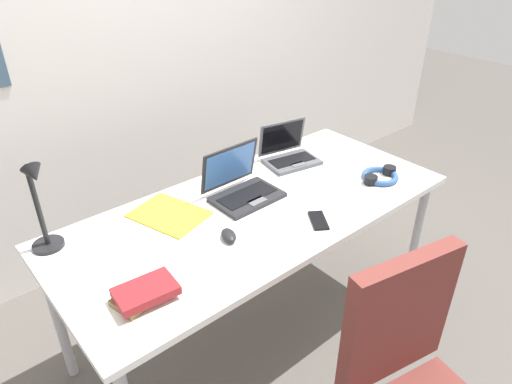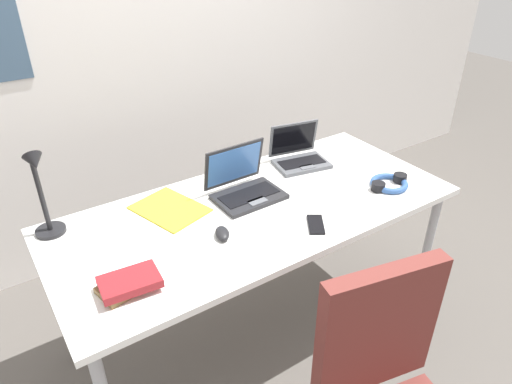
{
  "view_description": "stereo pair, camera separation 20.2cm",
  "coord_description": "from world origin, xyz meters",
  "px_view_note": "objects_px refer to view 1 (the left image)",
  "views": [
    {
      "loc": [
        -1.12,
        -1.32,
        1.85
      ],
      "look_at": [
        0.0,
        0.0,
        0.82
      ],
      "focal_mm": 32.63,
      "sensor_mm": 36.0,
      "label": 1
    },
    {
      "loc": [
        -0.96,
        -1.44,
        1.85
      ],
      "look_at": [
        0.0,
        0.0,
        0.82
      ],
      "focal_mm": 32.63,
      "sensor_mm": 36.0,
      "label": 2
    }
  ],
  "objects_px": {
    "desk_lamp": "(40,208)",
    "headphones": "(380,176)",
    "cell_phone": "(318,220)",
    "book_stack": "(144,293)",
    "computer_mouse": "(229,235)",
    "paper_folder_back_right": "(169,214)",
    "laptop_back_left": "(289,154)",
    "laptop_front_right": "(242,187)"
  },
  "relations": [
    {
      "from": "computer_mouse",
      "to": "cell_phone",
      "type": "relative_size",
      "value": 0.71
    },
    {
      "from": "headphones",
      "to": "book_stack",
      "type": "relative_size",
      "value": 0.98
    },
    {
      "from": "paper_folder_back_right",
      "to": "headphones",
      "type": "bearing_deg",
      "value": -22.15
    },
    {
      "from": "laptop_back_left",
      "to": "computer_mouse",
      "type": "height_order",
      "value": "laptop_back_left"
    },
    {
      "from": "computer_mouse",
      "to": "laptop_back_left",
      "type": "bearing_deg",
      "value": 47.57
    },
    {
      "from": "laptop_back_left",
      "to": "desk_lamp",
      "type": "bearing_deg",
      "value": 178.07
    },
    {
      "from": "laptop_back_left",
      "to": "computer_mouse",
      "type": "bearing_deg",
      "value": -152.63
    },
    {
      "from": "desk_lamp",
      "to": "laptop_back_left",
      "type": "distance_m",
      "value": 1.24
    },
    {
      "from": "laptop_back_left",
      "to": "cell_phone",
      "type": "relative_size",
      "value": 2.23
    },
    {
      "from": "laptop_back_left",
      "to": "cell_phone",
      "type": "xyz_separation_m",
      "value": [
        -0.29,
        -0.49,
        -0.04
      ]
    },
    {
      "from": "book_stack",
      "to": "paper_folder_back_right",
      "type": "bearing_deg",
      "value": 49.72
    },
    {
      "from": "laptop_back_left",
      "to": "cell_phone",
      "type": "bearing_deg",
      "value": -121.09
    },
    {
      "from": "desk_lamp",
      "to": "laptop_back_left",
      "type": "xyz_separation_m",
      "value": [
        1.22,
        -0.04,
        -0.16
      ]
    },
    {
      "from": "book_stack",
      "to": "desk_lamp",
      "type": "bearing_deg",
      "value": 107.12
    },
    {
      "from": "computer_mouse",
      "to": "paper_folder_back_right",
      "type": "relative_size",
      "value": 0.31
    },
    {
      "from": "laptop_front_right",
      "to": "book_stack",
      "type": "distance_m",
      "value": 0.74
    },
    {
      "from": "laptop_back_left",
      "to": "cell_phone",
      "type": "distance_m",
      "value": 0.57
    },
    {
      "from": "desk_lamp",
      "to": "computer_mouse",
      "type": "relative_size",
      "value": 4.17
    },
    {
      "from": "cell_phone",
      "to": "headphones",
      "type": "relative_size",
      "value": 0.64
    },
    {
      "from": "headphones",
      "to": "paper_folder_back_right",
      "type": "relative_size",
      "value": 0.69
    },
    {
      "from": "laptop_back_left",
      "to": "book_stack",
      "type": "height_order",
      "value": "laptop_back_left"
    },
    {
      "from": "laptop_back_left",
      "to": "computer_mouse",
      "type": "xyz_separation_m",
      "value": [
        -0.66,
        -0.34,
        -0.03
      ]
    },
    {
      "from": "desk_lamp",
      "to": "cell_phone",
      "type": "xyz_separation_m",
      "value": [
        0.93,
        -0.53,
        -0.19
      ]
    },
    {
      "from": "cell_phone",
      "to": "desk_lamp",
      "type": "bearing_deg",
      "value": -175.88
    },
    {
      "from": "desk_lamp",
      "to": "headphones",
      "type": "relative_size",
      "value": 1.87
    },
    {
      "from": "cell_phone",
      "to": "book_stack",
      "type": "xyz_separation_m",
      "value": [
        -0.79,
        0.06,
        0.02
      ]
    },
    {
      "from": "paper_folder_back_right",
      "to": "computer_mouse",
      "type": "bearing_deg",
      "value": -73.31
    },
    {
      "from": "cell_phone",
      "to": "headphones",
      "type": "xyz_separation_m",
      "value": [
        0.5,
        0.06,
        0.01
      ]
    },
    {
      "from": "laptop_front_right",
      "to": "laptop_back_left",
      "type": "bearing_deg",
      "value": 15.77
    },
    {
      "from": "desk_lamp",
      "to": "laptop_front_right",
      "type": "xyz_separation_m",
      "value": [
        0.82,
        -0.16,
        -0.15
      ]
    },
    {
      "from": "computer_mouse",
      "to": "paper_folder_back_right",
      "type": "bearing_deg",
      "value": 126.89
    },
    {
      "from": "laptop_back_left",
      "to": "laptop_front_right",
      "type": "bearing_deg",
      "value": -164.23
    },
    {
      "from": "paper_folder_back_right",
      "to": "cell_phone",
      "type": "bearing_deg",
      "value": -44.73
    },
    {
      "from": "laptop_front_right",
      "to": "book_stack",
      "type": "bearing_deg",
      "value": -155.07
    },
    {
      "from": "desk_lamp",
      "to": "cell_phone",
      "type": "relative_size",
      "value": 2.94
    },
    {
      "from": "laptop_front_right",
      "to": "headphones",
      "type": "relative_size",
      "value": 1.45
    },
    {
      "from": "laptop_back_left",
      "to": "computer_mouse",
      "type": "distance_m",
      "value": 0.74
    },
    {
      "from": "cell_phone",
      "to": "paper_folder_back_right",
      "type": "distance_m",
      "value": 0.64
    },
    {
      "from": "laptop_front_right",
      "to": "headphones",
      "type": "height_order",
      "value": "laptop_front_right"
    },
    {
      "from": "headphones",
      "to": "desk_lamp",
      "type": "bearing_deg",
      "value": 161.87
    },
    {
      "from": "computer_mouse",
      "to": "laptop_front_right",
      "type": "bearing_deg",
      "value": 62.34
    },
    {
      "from": "book_stack",
      "to": "laptop_front_right",
      "type": "bearing_deg",
      "value": 24.93
    }
  ]
}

